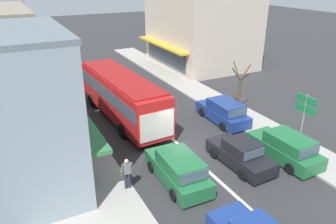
{
  "coord_description": "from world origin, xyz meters",
  "views": [
    {
      "loc": [
        -8.77,
        -14.82,
        9.98
      ],
      "look_at": [
        0.48,
        3.3,
        1.2
      ],
      "focal_mm": 35.0,
      "sensor_mm": 36.0,
      "label": 1
    }
  ],
  "objects_px": {
    "parked_wagon_kerb_front": "(286,148)",
    "street_tree_right": "(239,91)",
    "directional_road_sign": "(305,110)",
    "parked_wagon_kerb_second": "(223,112)",
    "sedan_queue_gap_filler": "(241,154)",
    "city_bus": "(121,94)",
    "wagon_adjacent_lane_lead": "(178,169)",
    "pedestrian_with_handbag_near": "(127,172)",
    "traffic_light_downstreet": "(56,48)"
  },
  "relations": [
    {
      "from": "sedan_queue_gap_filler",
      "to": "parked_wagon_kerb_second",
      "type": "relative_size",
      "value": 0.94
    },
    {
      "from": "city_bus",
      "to": "parked_wagon_kerb_second",
      "type": "bearing_deg",
      "value": -32.25
    },
    {
      "from": "city_bus",
      "to": "parked_wagon_kerb_front",
      "type": "relative_size",
      "value": 2.43
    },
    {
      "from": "parked_wagon_kerb_front",
      "to": "parked_wagon_kerb_second",
      "type": "xyz_separation_m",
      "value": [
        -0.08,
        5.84,
        0.0
      ]
    },
    {
      "from": "street_tree_right",
      "to": "directional_road_sign",
      "type": "bearing_deg",
      "value": -92.78
    },
    {
      "from": "wagon_adjacent_lane_lead",
      "to": "directional_road_sign",
      "type": "xyz_separation_m",
      "value": [
        7.95,
        -0.52,
        1.96
      ]
    },
    {
      "from": "parked_wagon_kerb_front",
      "to": "pedestrian_with_handbag_near",
      "type": "distance_m",
      "value": 9.18
    },
    {
      "from": "wagon_adjacent_lane_lead",
      "to": "parked_wagon_kerb_second",
      "type": "height_order",
      "value": "same"
    },
    {
      "from": "sedan_queue_gap_filler",
      "to": "directional_road_sign",
      "type": "relative_size",
      "value": 1.18
    },
    {
      "from": "sedan_queue_gap_filler",
      "to": "wagon_adjacent_lane_lead",
      "type": "bearing_deg",
      "value": 178.17
    },
    {
      "from": "wagon_adjacent_lane_lead",
      "to": "pedestrian_with_handbag_near",
      "type": "relative_size",
      "value": 2.79
    },
    {
      "from": "directional_road_sign",
      "to": "pedestrian_with_handbag_near",
      "type": "relative_size",
      "value": 2.21
    },
    {
      "from": "parked_wagon_kerb_second",
      "to": "directional_road_sign",
      "type": "relative_size",
      "value": 1.26
    },
    {
      "from": "city_bus",
      "to": "parked_wagon_kerb_front",
      "type": "bearing_deg",
      "value": -57.16
    },
    {
      "from": "wagon_adjacent_lane_lead",
      "to": "parked_wagon_kerb_front",
      "type": "height_order",
      "value": "same"
    },
    {
      "from": "city_bus",
      "to": "pedestrian_with_handbag_near",
      "type": "height_order",
      "value": "city_bus"
    },
    {
      "from": "sedan_queue_gap_filler",
      "to": "pedestrian_with_handbag_near",
      "type": "bearing_deg",
      "value": 174.34
    },
    {
      "from": "parked_wagon_kerb_second",
      "to": "sedan_queue_gap_filler",
      "type": "bearing_deg",
      "value": -116.39
    },
    {
      "from": "sedan_queue_gap_filler",
      "to": "parked_wagon_kerb_second",
      "type": "xyz_separation_m",
      "value": [
        2.55,
        5.14,
        0.08
      ]
    },
    {
      "from": "wagon_adjacent_lane_lead",
      "to": "parked_wagon_kerb_front",
      "type": "bearing_deg",
      "value": -7.21
    },
    {
      "from": "wagon_adjacent_lane_lead",
      "to": "street_tree_right",
      "type": "distance_m",
      "value": 10.08
    },
    {
      "from": "directional_road_sign",
      "to": "city_bus",
      "type": "bearing_deg",
      "value": 129.33
    },
    {
      "from": "wagon_adjacent_lane_lead",
      "to": "parked_wagon_kerb_second",
      "type": "bearing_deg",
      "value": 37.98
    },
    {
      "from": "parked_wagon_kerb_front",
      "to": "street_tree_right",
      "type": "bearing_deg",
      "value": 74.97
    },
    {
      "from": "street_tree_right",
      "to": "pedestrian_with_handbag_near",
      "type": "xyz_separation_m",
      "value": [
        -10.82,
        -5.16,
        -0.74
      ]
    },
    {
      "from": "city_bus",
      "to": "parked_wagon_kerb_front",
      "type": "height_order",
      "value": "city_bus"
    },
    {
      "from": "sedan_queue_gap_filler",
      "to": "pedestrian_with_handbag_near",
      "type": "xyz_separation_m",
      "value": [
        -6.44,
        0.64,
        0.4
      ]
    },
    {
      "from": "wagon_adjacent_lane_lead",
      "to": "street_tree_right",
      "type": "bearing_deg",
      "value": 34.52
    },
    {
      "from": "pedestrian_with_handbag_near",
      "to": "city_bus",
      "type": "bearing_deg",
      "value": 71.8
    },
    {
      "from": "pedestrian_with_handbag_near",
      "to": "street_tree_right",
      "type": "bearing_deg",
      "value": 25.52
    },
    {
      "from": "city_bus",
      "to": "street_tree_right",
      "type": "bearing_deg",
      "value": -22.06
    },
    {
      "from": "parked_wagon_kerb_front",
      "to": "directional_road_sign",
      "type": "distance_m",
      "value": 2.45
    },
    {
      "from": "city_bus",
      "to": "parked_wagon_kerb_second",
      "type": "xyz_separation_m",
      "value": [
        6.22,
        -3.92,
        -1.14
      ]
    },
    {
      "from": "wagon_adjacent_lane_lead",
      "to": "sedan_queue_gap_filler",
      "type": "relative_size",
      "value": 1.07
    },
    {
      "from": "city_bus",
      "to": "traffic_light_downstreet",
      "type": "relative_size",
      "value": 2.61
    },
    {
      "from": "sedan_queue_gap_filler",
      "to": "street_tree_right",
      "type": "height_order",
      "value": "street_tree_right"
    },
    {
      "from": "directional_road_sign",
      "to": "street_tree_right",
      "type": "relative_size",
      "value": 0.93
    },
    {
      "from": "parked_wagon_kerb_front",
      "to": "wagon_adjacent_lane_lead",
      "type": "bearing_deg",
      "value": 172.79
    },
    {
      "from": "city_bus",
      "to": "sedan_queue_gap_filler",
      "type": "height_order",
      "value": "city_bus"
    },
    {
      "from": "traffic_light_downstreet",
      "to": "directional_road_sign",
      "type": "xyz_separation_m",
      "value": [
        9.96,
        -22.52,
        -0.15
      ]
    },
    {
      "from": "wagon_adjacent_lane_lead",
      "to": "parked_wagon_kerb_front",
      "type": "distance_m",
      "value": 6.56
    },
    {
      "from": "parked_wagon_kerb_second",
      "to": "street_tree_right",
      "type": "xyz_separation_m",
      "value": [
        1.83,
        0.66,
        1.06
      ]
    },
    {
      "from": "wagon_adjacent_lane_lead",
      "to": "directional_road_sign",
      "type": "distance_m",
      "value": 8.21
    },
    {
      "from": "traffic_light_downstreet",
      "to": "street_tree_right",
      "type": "relative_size",
      "value": 1.08
    },
    {
      "from": "traffic_light_downstreet",
      "to": "parked_wagon_kerb_second",
      "type": "bearing_deg",
      "value": -63.6
    },
    {
      "from": "parked_wagon_kerb_second",
      "to": "street_tree_right",
      "type": "relative_size",
      "value": 1.17
    },
    {
      "from": "parked_wagon_kerb_second",
      "to": "city_bus",
      "type": "bearing_deg",
      "value": 147.75
    },
    {
      "from": "street_tree_right",
      "to": "pedestrian_with_handbag_near",
      "type": "distance_m",
      "value": 12.01
    },
    {
      "from": "sedan_queue_gap_filler",
      "to": "traffic_light_downstreet",
      "type": "bearing_deg",
      "value": 104.89
    },
    {
      "from": "traffic_light_downstreet",
      "to": "directional_road_sign",
      "type": "distance_m",
      "value": 24.63
    }
  ]
}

